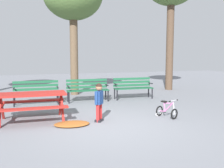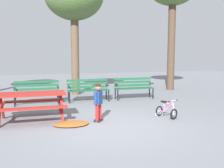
# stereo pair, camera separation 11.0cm
# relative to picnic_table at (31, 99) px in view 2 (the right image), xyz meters

# --- Properties ---
(ground) EXTENTS (36.00, 36.00, 0.00)m
(ground) POSITION_rel_picnic_table_xyz_m (1.82, -1.17, -0.59)
(ground) COLOR slate
(picnic_table) EXTENTS (1.84, 1.39, 0.79)m
(picnic_table) POSITION_rel_picnic_table_xyz_m (0.00, 0.00, 0.00)
(picnic_table) COLOR maroon
(picnic_table) RESTS_ON ground
(park_bench_far_left) EXTENTS (1.61, 0.50, 0.85)m
(park_bench_far_left) POSITION_rel_picnic_table_xyz_m (0.21, 2.35, -0.08)
(park_bench_far_left) COLOR #195133
(park_bench_far_left) RESTS_ON ground
(park_bench_left) EXTENTS (1.62, 0.52, 0.85)m
(park_bench_left) POSITION_rel_picnic_table_xyz_m (2.11, 2.35, -0.08)
(park_bench_left) COLOR #195133
(park_bench_left) RESTS_ON ground
(park_bench_right) EXTENTS (1.62, 0.55, 0.85)m
(park_bench_right) POSITION_rel_picnic_table_xyz_m (4.01, 2.35, -0.08)
(park_bench_right) COLOR #195133
(park_bench_right) RESTS_ON ground
(child_standing) EXTENTS (0.29, 0.32, 1.04)m
(child_standing) POSITION_rel_picnic_table_xyz_m (1.70, -0.66, 0.02)
(child_standing) COLOR red
(child_standing) RESTS_ON ground
(kids_bicycle) EXTENTS (0.52, 0.63, 0.54)m
(kids_bicycle) POSITION_rel_picnic_table_xyz_m (3.65, -0.87, -0.39)
(kids_bicycle) COLOR black
(kids_bicycle) RESTS_ON ground
(leaf_pile) EXTENTS (0.95, 0.71, 0.07)m
(leaf_pile) POSITION_rel_picnic_table_xyz_m (0.94, -0.78, -0.56)
(leaf_pile) COLOR #9E5623
(leaf_pile) RESTS_ON ground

